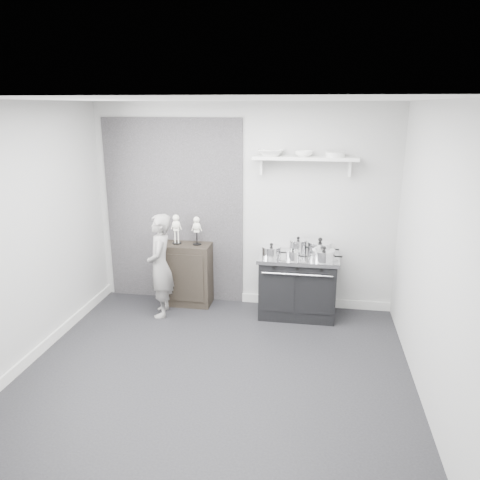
% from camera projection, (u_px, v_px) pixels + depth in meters
% --- Properties ---
extents(ground, '(4.00, 4.00, 0.00)m').
position_uv_depth(ground, '(216.00, 369.00, 4.88)').
color(ground, black).
rests_on(ground, ground).
extents(room_shell, '(4.02, 3.62, 2.71)m').
position_uv_depth(room_shell, '(208.00, 213.00, 4.58)').
color(room_shell, '#B4B4B1').
rests_on(room_shell, ground).
extents(wall_shelf, '(1.30, 0.26, 0.24)m').
position_uv_depth(wall_shelf, '(305.00, 159.00, 5.78)').
color(wall_shelf, white).
rests_on(wall_shelf, room_shell).
extents(stove, '(1.01, 0.63, 0.81)m').
position_uv_depth(stove, '(298.00, 285.00, 6.04)').
color(stove, black).
rests_on(stove, ground).
extents(side_cabinet, '(0.66, 0.38, 0.85)m').
position_uv_depth(side_cabinet, '(187.00, 274.00, 6.40)').
color(side_cabinet, black).
rests_on(side_cabinet, ground).
extents(child, '(0.42, 0.55, 1.35)m').
position_uv_depth(child, '(160.00, 266.00, 5.98)').
color(child, gray).
rests_on(child, ground).
extents(pot_front_left, '(0.33, 0.25, 0.18)m').
position_uv_depth(pot_front_left, '(271.00, 251.00, 5.88)').
color(pot_front_left, silver).
rests_on(pot_front_left, stove).
extents(pot_back_left, '(0.32, 0.23, 0.22)m').
position_uv_depth(pot_back_left, '(298.00, 246.00, 6.01)').
color(pot_back_left, silver).
rests_on(pot_back_left, stove).
extents(pot_back_right, '(0.40, 0.31, 0.23)m').
position_uv_depth(pot_back_right, '(320.00, 248.00, 5.94)').
color(pot_back_right, silver).
rests_on(pot_back_right, stove).
extents(pot_front_right, '(0.37, 0.28, 0.19)m').
position_uv_depth(pot_front_right, '(324.00, 255.00, 5.72)').
color(pot_front_right, silver).
rests_on(pot_front_right, stove).
extents(pot_front_center, '(0.26, 0.17, 0.15)m').
position_uv_depth(pot_front_center, '(293.00, 255.00, 5.75)').
color(pot_front_center, silver).
rests_on(pot_front_center, stove).
extents(skeleton_full, '(0.13, 0.08, 0.46)m').
position_uv_depth(skeleton_full, '(176.00, 227.00, 6.23)').
color(skeleton_full, white).
rests_on(skeleton_full, side_cabinet).
extents(skeleton_torso, '(0.12, 0.08, 0.44)m').
position_uv_depth(skeleton_torso, '(197.00, 229.00, 6.19)').
color(skeleton_torso, white).
rests_on(skeleton_torso, side_cabinet).
extents(bowl_large, '(0.33, 0.33, 0.08)m').
position_uv_depth(bowl_large, '(271.00, 153.00, 5.82)').
color(bowl_large, white).
rests_on(bowl_large, wall_shelf).
extents(bowl_small, '(0.23, 0.23, 0.07)m').
position_uv_depth(bowl_small, '(304.00, 154.00, 5.76)').
color(bowl_small, white).
rests_on(bowl_small, wall_shelf).
extents(plate_stack, '(0.25, 0.25, 0.06)m').
position_uv_depth(plate_stack, '(335.00, 155.00, 5.70)').
color(plate_stack, silver).
rests_on(plate_stack, wall_shelf).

